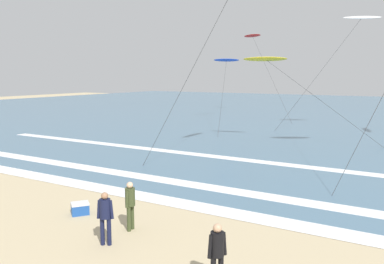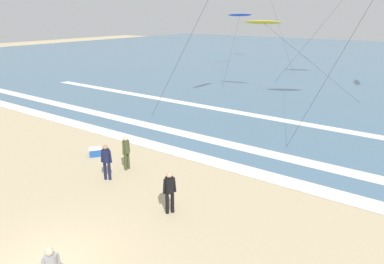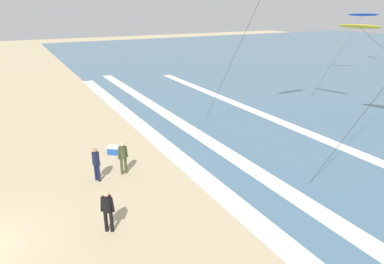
% 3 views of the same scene
% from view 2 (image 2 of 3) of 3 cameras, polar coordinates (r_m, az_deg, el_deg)
% --- Properties ---
extents(wave_foam_shoreline, '(54.73, 1.05, 0.01)m').
position_cam_2_polar(wave_foam_shoreline, '(16.89, 9.16, -6.17)').
color(wave_foam_shoreline, white).
rests_on(wave_foam_shoreline, ocean_surface).
extents(wave_foam_mid_break, '(56.11, 0.95, 0.01)m').
position_cam_2_polar(wave_foam_mid_break, '(19.52, 9.39, -2.75)').
color(wave_foam_mid_break, white).
rests_on(wave_foam_mid_break, ocean_surface).
extents(wave_foam_outer_break, '(51.21, 0.88, 0.01)m').
position_cam_2_polar(wave_foam_outer_break, '(24.78, 17.11, 1.20)').
color(wave_foam_outer_break, white).
rests_on(wave_foam_outer_break, ocean_surface).
extents(surfer_right_near, '(0.49, 0.32, 1.60)m').
position_cam_2_polar(surfer_right_near, '(16.03, -13.24, -4.13)').
color(surfer_right_near, '#141938').
rests_on(surfer_right_near, ground).
extents(surfer_foreground_main, '(0.32, 0.51, 1.60)m').
position_cam_2_polar(surfer_foreground_main, '(16.88, -10.24, -2.77)').
color(surfer_foreground_main, '#384223').
rests_on(surfer_foreground_main, ground).
extents(surfer_mid_group, '(0.35, 0.47, 1.60)m').
position_cam_2_polar(surfer_mid_group, '(13.11, -3.53, -8.85)').
color(surfer_mid_group, black).
rests_on(surfer_mid_group, ground).
extents(kite_yellow_high_left, '(9.79, 2.50, 6.34)m').
position_cam_2_polar(kite_yellow_high_left, '(32.62, 11.03, 16.43)').
color(kite_yellow_high_left, yellow).
rests_on(kite_yellow_high_left, ground).
extents(kite_blue_high_right, '(6.53, 13.93, 6.83)m').
position_cam_2_polar(kite_blue_high_right, '(48.15, 7.51, 17.62)').
color(kite_blue_high_right, blue).
rests_on(kite_blue_high_right, ground).
extents(cooler_box, '(0.73, 0.76, 0.44)m').
position_cam_2_polar(cooler_box, '(19.06, -14.87, -2.99)').
color(cooler_box, '#1E4C9E').
rests_on(cooler_box, ground).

